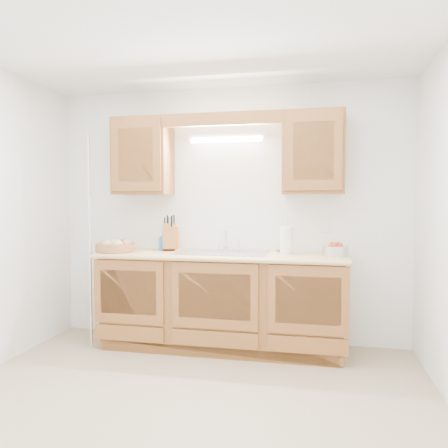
% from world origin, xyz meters
% --- Properties ---
extents(room, '(3.52, 3.50, 2.50)m').
position_xyz_m(room, '(0.00, 0.00, 1.25)').
color(room, tan).
rests_on(room, ground).
extents(base_cabinets, '(2.20, 0.60, 0.86)m').
position_xyz_m(base_cabinets, '(0.00, 1.20, 0.44)').
color(base_cabinets, brown).
rests_on(base_cabinets, ground).
extents(countertop, '(2.30, 0.63, 0.04)m').
position_xyz_m(countertop, '(0.00, 1.19, 0.88)').
color(countertop, tan).
rests_on(countertop, base_cabinets).
extents(upper_cabinet_left, '(0.55, 0.33, 0.75)m').
position_xyz_m(upper_cabinet_left, '(-0.83, 1.33, 1.83)').
color(upper_cabinet_left, brown).
rests_on(upper_cabinet_left, room).
extents(upper_cabinet_right, '(0.55, 0.33, 0.75)m').
position_xyz_m(upper_cabinet_right, '(0.83, 1.33, 1.83)').
color(upper_cabinet_right, brown).
rests_on(upper_cabinet_right, room).
extents(valance, '(2.20, 0.05, 0.12)m').
position_xyz_m(valance, '(0.00, 1.19, 2.14)').
color(valance, brown).
rests_on(valance, room).
extents(fluorescent_fixture, '(0.76, 0.08, 0.08)m').
position_xyz_m(fluorescent_fixture, '(0.00, 1.42, 2.00)').
color(fluorescent_fixture, white).
rests_on(fluorescent_fixture, room).
extents(sink, '(0.84, 0.46, 0.36)m').
position_xyz_m(sink, '(0.00, 1.21, 0.83)').
color(sink, '#9E9EA3').
rests_on(sink, countertop).
extents(wire_shelf_pole, '(0.03, 0.03, 2.00)m').
position_xyz_m(wire_shelf_pole, '(-1.20, 0.94, 1.00)').
color(wire_shelf_pole, silver).
rests_on(wire_shelf_pole, ground).
extents(outlet_plate, '(0.08, 0.01, 0.12)m').
position_xyz_m(outlet_plate, '(0.95, 1.49, 1.15)').
color(outlet_plate, white).
rests_on(outlet_plate, room).
extents(fruit_basket, '(0.38, 0.38, 0.12)m').
position_xyz_m(fruit_basket, '(-1.03, 1.11, 0.95)').
color(fruit_basket, '#B47C48').
rests_on(fruit_basket, countertop).
extents(knife_block, '(0.19, 0.24, 0.37)m').
position_xyz_m(knife_block, '(-0.56, 1.33, 1.03)').
color(knife_block, brown).
rests_on(knife_block, countertop).
extents(orange_canister, '(0.08, 0.08, 0.24)m').
position_xyz_m(orange_canister, '(-0.54, 1.42, 1.02)').
color(orange_canister, '#D5660B').
rests_on(orange_canister, countertop).
extents(soap_bottle, '(0.10, 0.11, 0.19)m').
position_xyz_m(soap_bottle, '(-0.64, 1.37, 0.99)').
color(soap_bottle, '#2A80D3').
rests_on(soap_bottle, countertop).
extents(sponge, '(0.11, 0.09, 0.02)m').
position_xyz_m(sponge, '(0.54, 1.44, 0.91)').
color(sponge, '#CC333F').
rests_on(sponge, countertop).
extents(paper_towel, '(0.14, 0.14, 0.30)m').
position_xyz_m(paper_towel, '(0.60, 1.25, 1.02)').
color(paper_towel, silver).
rests_on(paper_towel, countertop).
extents(apple_bowl, '(0.30, 0.30, 0.12)m').
position_xyz_m(apple_bowl, '(1.03, 1.21, 0.95)').
color(apple_bowl, silver).
rests_on(apple_bowl, countertop).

